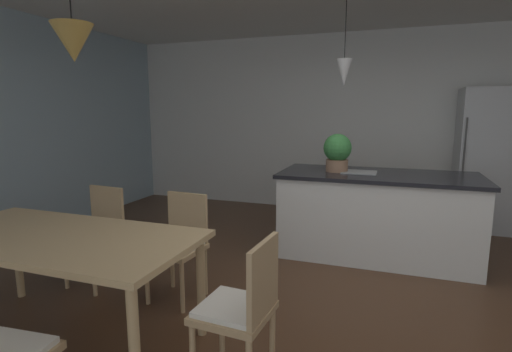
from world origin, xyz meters
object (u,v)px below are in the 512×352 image
at_px(chair_kitchen_end, 242,307).
at_px(kitchen_island, 376,214).
at_px(potted_plant_on_island, 337,151).
at_px(refrigerator, 486,160).
at_px(chair_far_left, 97,232).
at_px(chair_far_right, 179,243).
at_px(dining_table, 58,245).

bearing_deg(chair_kitchen_end, kitchen_island, 75.34).
relative_size(kitchen_island, potted_plant_on_island, 4.98).
relative_size(refrigerator, potted_plant_on_island, 4.49).
height_order(kitchen_island, potted_plant_on_island, potted_plant_on_island).
bearing_deg(chair_far_left, potted_plant_on_island, 39.01).
bearing_deg(potted_plant_on_island, chair_kitchen_end, -94.42).
bearing_deg(potted_plant_on_island, kitchen_island, 0.00).
xyz_separation_m(chair_far_left, chair_far_right, (0.84, 0.00, 0.00)).
height_order(chair_far_left, refrigerator, refrigerator).
bearing_deg(refrigerator, chair_far_left, -139.95).
height_order(chair_far_right, kitchen_island, kitchen_island).
bearing_deg(dining_table, kitchen_island, 50.82).
height_order(chair_kitchen_end, refrigerator, refrigerator).
bearing_deg(refrigerator, chair_kitchen_end, -116.18).
bearing_deg(kitchen_island, refrigerator, 49.52).
xyz_separation_m(chair_far_right, chair_kitchen_end, (0.88, -0.82, 0.00)).
distance_m(dining_table, refrigerator, 5.02).
relative_size(chair_kitchen_end, refrigerator, 0.47).
bearing_deg(potted_plant_on_island, dining_table, -122.22).
height_order(dining_table, kitchen_island, kitchen_island).
bearing_deg(chair_far_right, chair_far_left, -180.00).
bearing_deg(kitchen_island, dining_table, -129.18).
xyz_separation_m(chair_kitchen_end, kitchen_island, (0.62, 2.36, -0.01)).
height_order(chair_kitchen_end, potted_plant_on_island, potted_plant_on_island).
distance_m(dining_table, kitchen_island, 3.05).
relative_size(dining_table, chair_far_left, 2.15).
bearing_deg(chair_far_left, refrigerator, 40.05).
xyz_separation_m(kitchen_island, refrigerator, (1.28, 1.50, 0.46)).
distance_m(chair_far_right, kitchen_island, 2.15).
xyz_separation_m(chair_far_left, refrigerator, (3.62, 3.04, 0.45)).
relative_size(dining_table, potted_plant_on_island, 4.56).
relative_size(chair_far_right, potted_plant_on_island, 2.12).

